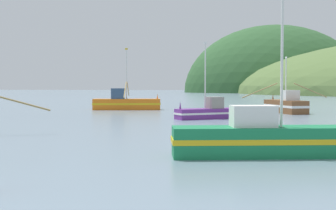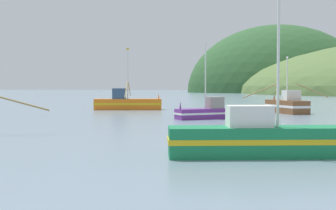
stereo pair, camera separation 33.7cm
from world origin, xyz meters
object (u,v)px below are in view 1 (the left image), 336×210
object	(u,v)px
fishing_boat_orange	(126,103)
fishing_boat_purple	(208,112)
fishing_boat_brown	(286,105)
fishing_boat_green	(270,139)

from	to	relation	value
fishing_boat_orange	fishing_boat_purple	distance (m)	17.73
fishing_boat_brown	fishing_boat_purple	bearing A→B (deg)	115.73
fishing_boat_green	fishing_boat_orange	size ratio (longest dim) A/B	0.78
fishing_boat_green	fishing_boat_orange	world-z (taller)	fishing_boat_orange
fishing_boat_orange	fishing_boat_purple	xyz separation A→B (m)	(11.72, -13.31, -0.23)
fishing_boat_purple	fishing_boat_green	bearing A→B (deg)	67.59
fishing_boat_brown	fishing_boat_orange	xyz separation A→B (m)	(-19.76, 3.20, 0.01)
fishing_boat_green	fishing_boat_orange	bearing A→B (deg)	102.64
fishing_boat_brown	fishing_boat_green	bearing A→B (deg)	147.69
fishing_boat_purple	fishing_boat_brown	bearing A→B (deg)	-162.81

